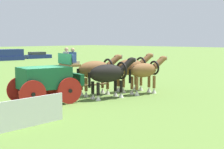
{
  "coord_description": "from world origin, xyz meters",
  "views": [
    {
      "loc": [
        -10.18,
        -14.02,
        3.28
      ],
      "look_at": [
        4.21,
        -0.81,
        1.2
      ],
      "focal_mm": 54.11,
      "sensor_mm": 36.0,
      "label": 1
    }
  ],
  "objects": [
    {
      "name": "parked_vehicle_g",
      "position": [
        22.91,
        33.15,
        0.47
      ],
      "size": [
        4.41,
        2.34,
        1.08
      ],
      "color": "navy",
      "rests_on": "ground"
    },
    {
      "name": "draft_horse_rear_near",
      "position": [
        3.61,
        -0.13,
        1.45
      ],
      "size": [
        3.11,
        1.42,
        2.33
      ],
      "color": "brown",
      "rests_on": "ground"
    },
    {
      "name": "draft_horse_rear_off",
      "position": [
        3.33,
        -1.4,
        1.34
      ],
      "size": [
        3.18,
        1.44,
        2.21
      ],
      "color": "black",
      "rests_on": "ground"
    },
    {
      "name": "sponsor_banner",
      "position": [
        -3.19,
        -3.41,
        0.55
      ],
      "size": [
        3.2,
        0.15,
        1.1
      ],
      "primitive_type": "cube",
      "rotation": [
        0.0,
        0.0,
        0.03
      ],
      "color": "silver",
      "rests_on": "ground"
    },
    {
      "name": "show_wagon",
      "position": [
        0.15,
        -0.03,
        1.27
      ],
      "size": [
        5.55,
        2.54,
        2.81
      ],
      "color": "#195B38",
      "rests_on": "ground"
    },
    {
      "name": "ground_plane",
      "position": [
        0.0,
        0.0,
        0.0
      ],
      "size": [
        220.0,
        220.0,
        0.0
      ],
      "primitive_type": "plane",
      "color": "olive"
    },
    {
      "name": "draft_horse_lead_near",
      "position": [
        6.15,
        -0.69,
        1.45
      ],
      "size": [
        2.99,
        1.39,
        2.34
      ],
      "color": "brown",
      "rests_on": "ground"
    },
    {
      "name": "draft_horse_lead_off",
      "position": [
        5.89,
        -1.96,
        1.35
      ],
      "size": [
        2.93,
        1.24,
        2.22
      ],
      "color": "brown",
      "rests_on": "ground"
    },
    {
      "name": "parked_vehicle_f",
      "position": [
        16.87,
        32.16,
        0.82
      ],
      "size": [
        4.63,
        2.61,
        1.68
      ],
      "color": "navy",
      "rests_on": "ground"
    }
  ]
}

